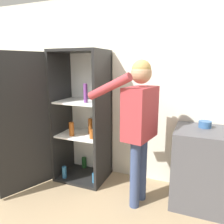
{
  "coord_description": "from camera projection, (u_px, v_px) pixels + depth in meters",
  "views": [
    {
      "loc": [
        1.29,
        -1.95,
        1.63
      ],
      "look_at": [
        0.25,
        0.65,
        1.02
      ],
      "focal_mm": 35.0,
      "sensor_mm": 36.0,
      "label": 1
    }
  ],
  "objects": [
    {
      "name": "ground_plane",
      "position": [
        72.0,
        205.0,
        2.58
      ],
      "size": [
        12.0,
        12.0,
        0.0
      ],
      "primitive_type": "plane",
      "color": "tan"
    },
    {
      "name": "wall_back",
      "position": [
        105.0,
        89.0,
        3.2
      ],
      "size": [
        7.0,
        0.06,
        2.55
      ],
      "color": "silver",
      "rests_on": "ground_plane"
    },
    {
      "name": "refrigerator",
      "position": [
        70.0,
        119.0,
        3.01
      ],
      "size": [
        1.02,
        1.2,
        1.82
      ],
      "color": "black",
      "rests_on": "ground_plane"
    },
    {
      "name": "person",
      "position": [
        139.0,
        117.0,
        2.42
      ],
      "size": [
        0.73,
        0.59,
        1.68
      ],
      "color": "#384770",
      "rests_on": "ground_plane"
    },
    {
      "name": "counter",
      "position": [
        202.0,
        167.0,
        2.54
      ],
      "size": [
        0.66,
        0.62,
        0.91
      ],
      "color": "#4C4C51",
      "rests_on": "ground_plane"
    },
    {
      "name": "bowl",
      "position": [
        205.0,
        124.0,
        2.53
      ],
      "size": [
        0.14,
        0.14,
        0.08
      ],
      "color": "#335B8E",
      "rests_on": "counter"
    }
  ]
}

